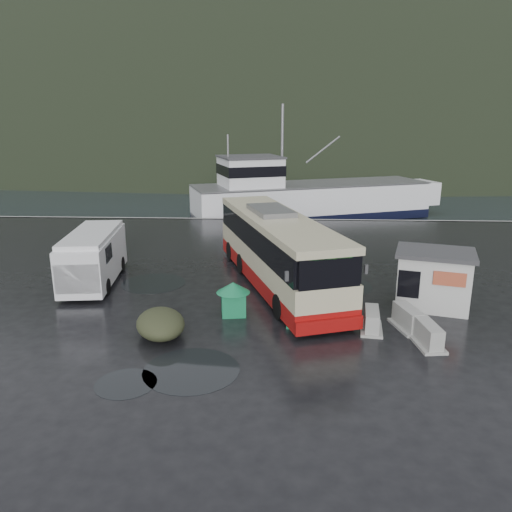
{
  "coord_description": "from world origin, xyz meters",
  "views": [
    {
      "loc": [
        2.61,
        -20.21,
        8.19
      ],
      "look_at": [
        1.53,
        2.8,
        1.7
      ],
      "focal_mm": 35.0,
      "sensor_mm": 36.0,
      "label": 1
    }
  ],
  "objects_px": {
    "white_van": "(96,282)",
    "jersey_barrier_a": "(427,345)",
    "waste_bin_left": "(300,326)",
    "jersey_barrier_c": "(407,328)",
    "dome_tent": "(161,336)",
    "waste_bin_right": "(234,314)",
    "coach_bus": "(277,284)",
    "jersey_barrier_b": "(371,330)",
    "ticket_kiosk": "(431,306)",
    "fishing_trawler": "(311,204)"
  },
  "relations": [
    {
      "from": "jersey_barrier_a",
      "to": "dome_tent",
      "type": "bearing_deg",
      "value": 178.04
    },
    {
      "from": "coach_bus",
      "to": "jersey_barrier_b",
      "type": "relative_size",
      "value": 7.87
    },
    {
      "from": "waste_bin_right",
      "to": "jersey_barrier_c",
      "type": "distance_m",
      "value": 7.16
    },
    {
      "from": "jersey_barrier_b",
      "to": "jersey_barrier_c",
      "type": "bearing_deg",
      "value": 8.7
    },
    {
      "from": "waste_bin_right",
      "to": "waste_bin_left",
      "type": "bearing_deg",
      "value": -21.57
    },
    {
      "from": "waste_bin_left",
      "to": "waste_bin_right",
      "type": "relative_size",
      "value": 0.93
    },
    {
      "from": "waste_bin_right",
      "to": "jersey_barrier_a",
      "type": "distance_m",
      "value": 7.89
    },
    {
      "from": "jersey_barrier_a",
      "to": "fishing_trawler",
      "type": "distance_m",
      "value": 30.67
    },
    {
      "from": "waste_bin_right",
      "to": "fishing_trawler",
      "type": "height_order",
      "value": "fishing_trawler"
    },
    {
      "from": "white_van",
      "to": "dome_tent",
      "type": "relative_size",
      "value": 2.49
    },
    {
      "from": "dome_tent",
      "to": "jersey_barrier_b",
      "type": "distance_m",
      "value": 8.26
    },
    {
      "from": "coach_bus",
      "to": "waste_bin_right",
      "type": "relative_size",
      "value": 9.14
    },
    {
      "from": "waste_bin_left",
      "to": "jersey_barrier_a",
      "type": "xyz_separation_m",
      "value": [
        4.65,
        -1.54,
        0.0
      ]
    },
    {
      "from": "coach_bus",
      "to": "waste_bin_right",
      "type": "distance_m",
      "value": 4.47
    },
    {
      "from": "coach_bus",
      "to": "waste_bin_right",
      "type": "height_order",
      "value": "coach_bus"
    },
    {
      "from": "jersey_barrier_c",
      "to": "jersey_barrier_b",
      "type": "bearing_deg",
      "value": -171.3
    },
    {
      "from": "coach_bus",
      "to": "waste_bin_left",
      "type": "bearing_deg",
      "value": -97.6
    },
    {
      "from": "white_van",
      "to": "waste_bin_right",
      "type": "height_order",
      "value": "white_van"
    },
    {
      "from": "waste_bin_left",
      "to": "waste_bin_right",
      "type": "bearing_deg",
      "value": 158.43
    },
    {
      "from": "coach_bus",
      "to": "jersey_barrier_a",
      "type": "relative_size",
      "value": 7.6
    },
    {
      "from": "jersey_barrier_a",
      "to": "fishing_trawler",
      "type": "height_order",
      "value": "fishing_trawler"
    },
    {
      "from": "waste_bin_right",
      "to": "fishing_trawler",
      "type": "bearing_deg",
      "value": 79.89
    },
    {
      "from": "ticket_kiosk",
      "to": "coach_bus",
      "type": "bearing_deg",
      "value": 174.42
    },
    {
      "from": "waste_bin_right",
      "to": "ticket_kiosk",
      "type": "relative_size",
      "value": 0.44
    },
    {
      "from": "waste_bin_left",
      "to": "dome_tent",
      "type": "xyz_separation_m",
      "value": [
        -5.39,
        -1.2,
        0.0
      ]
    },
    {
      "from": "dome_tent",
      "to": "jersey_barrier_a",
      "type": "relative_size",
      "value": 1.48
    },
    {
      "from": "waste_bin_right",
      "to": "white_van",
      "type": "bearing_deg",
      "value": 152.34
    },
    {
      "from": "dome_tent",
      "to": "waste_bin_left",
      "type": "bearing_deg",
      "value": 12.53
    },
    {
      "from": "ticket_kiosk",
      "to": "fishing_trawler",
      "type": "height_order",
      "value": "fishing_trawler"
    },
    {
      "from": "waste_bin_left",
      "to": "ticket_kiosk",
      "type": "bearing_deg",
      "value": 22.44
    },
    {
      "from": "jersey_barrier_c",
      "to": "jersey_barrier_a",
      "type": "bearing_deg",
      "value": -76.21
    },
    {
      "from": "jersey_barrier_c",
      "to": "dome_tent",
      "type": "bearing_deg",
      "value": -173.09
    },
    {
      "from": "waste_bin_left",
      "to": "ticket_kiosk",
      "type": "distance_m",
      "value": 6.41
    },
    {
      "from": "dome_tent",
      "to": "fishing_trawler",
      "type": "distance_m",
      "value": 31.17
    },
    {
      "from": "ticket_kiosk",
      "to": "waste_bin_right",
      "type": "bearing_deg",
      "value": -155.12
    },
    {
      "from": "jersey_barrier_c",
      "to": "fishing_trawler",
      "type": "xyz_separation_m",
      "value": [
        -2.08,
        29.06,
        0.0
      ]
    },
    {
      "from": "waste_bin_left",
      "to": "ticket_kiosk",
      "type": "height_order",
      "value": "ticket_kiosk"
    },
    {
      "from": "jersey_barrier_c",
      "to": "white_van",
      "type": "bearing_deg",
      "value": 160.91
    },
    {
      "from": "coach_bus",
      "to": "jersey_barrier_a",
      "type": "height_order",
      "value": "coach_bus"
    },
    {
      "from": "waste_bin_right",
      "to": "dome_tent",
      "type": "height_order",
      "value": "waste_bin_right"
    },
    {
      "from": "ticket_kiosk",
      "to": "jersey_barrier_a",
      "type": "xyz_separation_m",
      "value": [
        -1.27,
        -3.99,
        0.0
      ]
    },
    {
      "from": "waste_bin_left",
      "to": "white_van",
      "type": "bearing_deg",
      "value": 153.95
    },
    {
      "from": "waste_bin_right",
      "to": "dome_tent",
      "type": "distance_m",
      "value": 3.47
    },
    {
      "from": "white_van",
      "to": "jersey_barrier_a",
      "type": "height_order",
      "value": "white_van"
    },
    {
      "from": "white_van",
      "to": "jersey_barrier_c",
      "type": "bearing_deg",
      "value": -25.93
    },
    {
      "from": "waste_bin_left",
      "to": "jersey_barrier_a",
      "type": "distance_m",
      "value": 4.9
    },
    {
      "from": "white_van",
      "to": "jersey_barrier_a",
      "type": "xyz_separation_m",
      "value": [
        14.84,
        -6.52,
        0.0
      ]
    },
    {
      "from": "ticket_kiosk",
      "to": "jersey_barrier_b",
      "type": "relative_size",
      "value": 1.96
    },
    {
      "from": "waste_bin_left",
      "to": "jersey_barrier_c",
      "type": "bearing_deg",
      "value": -0.35
    },
    {
      "from": "jersey_barrier_b",
      "to": "jersey_barrier_a",
      "type": "bearing_deg",
      "value": -35.19
    }
  ]
}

